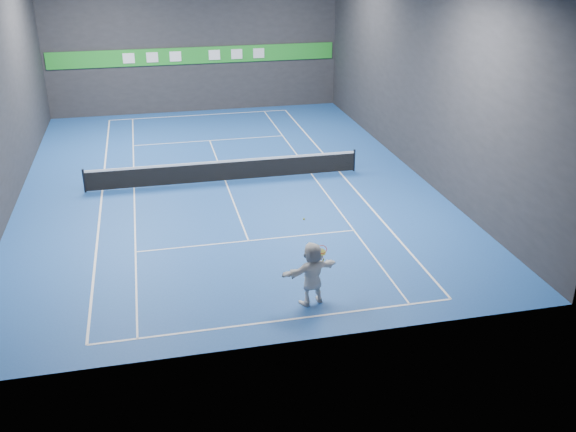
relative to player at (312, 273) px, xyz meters
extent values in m
plane|color=#1B4796|center=(-1.19, 11.10, -1.02)|extent=(26.00, 26.00, 0.00)
cube|color=#272629|center=(-1.19, 24.10, 3.48)|extent=(18.00, 0.10, 9.00)
cube|color=#272629|center=(-1.19, -1.90, 3.48)|extent=(18.00, 0.10, 9.00)
cube|color=#272629|center=(7.81, 11.10, 3.48)|extent=(0.10, 26.00, 9.00)
cube|color=white|center=(-1.19, -0.79, -1.02)|extent=(10.98, 0.08, 0.01)
cube|color=white|center=(-1.19, 22.99, -1.02)|extent=(10.98, 0.08, 0.01)
cube|color=white|center=(-6.68, 11.10, -1.02)|extent=(0.08, 23.78, 0.01)
cube|color=white|center=(4.30, 11.10, -1.02)|extent=(0.08, 23.78, 0.01)
cube|color=white|center=(-5.30, 11.10, -1.02)|extent=(0.06, 23.78, 0.01)
cube|color=white|center=(2.92, 11.10, -1.02)|extent=(0.06, 23.78, 0.01)
cube|color=white|center=(-1.19, 4.70, -1.02)|extent=(8.23, 0.06, 0.01)
cube|color=white|center=(-1.19, 17.50, -1.02)|extent=(8.23, 0.06, 0.01)
cube|color=white|center=(-1.19, 11.10, -1.02)|extent=(0.06, 12.80, 0.01)
imported|color=white|center=(0.00, 0.00, 0.00)|extent=(1.99, 1.11, 2.04)
sphere|color=#E8F629|center=(-0.22, 0.20, 1.74)|extent=(0.07, 0.07, 0.07)
cylinder|color=black|center=(-7.39, 11.10, -0.49)|extent=(0.10, 0.10, 1.07)
cylinder|color=black|center=(5.01, 11.10, -0.49)|extent=(0.10, 0.10, 1.07)
cube|color=black|center=(-1.19, 11.10, -0.55)|extent=(12.40, 0.03, 0.86)
cube|color=white|center=(-1.19, 11.10, -0.07)|extent=(12.40, 0.04, 0.10)
cube|color=green|center=(-1.19, 24.04, 2.48)|extent=(17.64, 0.06, 1.00)
cube|color=white|center=(-5.19, 23.98, 2.48)|extent=(0.70, 0.04, 0.60)
cube|color=white|center=(-3.79, 23.98, 2.48)|extent=(0.70, 0.04, 0.60)
cube|color=white|center=(-2.39, 23.98, 2.48)|extent=(0.70, 0.04, 0.60)
cube|color=white|center=(0.01, 23.98, 2.48)|extent=(0.70, 0.04, 0.60)
cube|color=white|center=(1.41, 23.98, 2.48)|extent=(0.70, 0.04, 0.60)
cube|color=silver|center=(2.81, 23.98, 2.48)|extent=(0.70, 0.04, 0.60)
torus|color=red|center=(0.31, 0.05, 0.76)|extent=(0.41, 0.35, 0.25)
cylinder|color=#B6CB47|center=(0.30, 0.05, 0.66)|extent=(0.38, 0.33, 0.19)
cylinder|color=#AF1B12|center=(0.32, 0.05, 0.47)|extent=(0.04, 0.13, 0.17)
cylinder|color=yellow|center=(0.35, 0.03, 0.40)|extent=(0.05, 0.20, 0.23)
camera|label=1|loc=(-4.50, -16.48, 9.50)|focal=40.00mm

